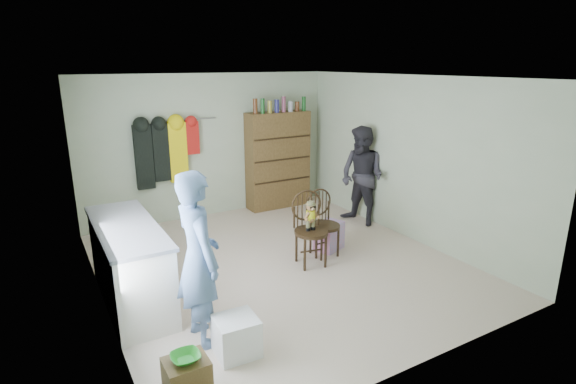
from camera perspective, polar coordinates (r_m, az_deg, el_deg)
ground_plane at (r=6.26m, az=-1.07°, el=-9.16°), size 5.00×5.00×0.00m
room_walls at (r=6.22m, az=-3.55°, el=5.98°), size 5.00×5.00×5.00m
counter at (r=5.47m, az=-19.45°, el=-8.57°), size 0.64×1.86×0.94m
bowl at (r=3.74m, az=-12.88°, el=-19.81°), size 0.23×0.23×0.06m
plastic_tub at (r=4.48m, az=-6.58°, el=-17.71°), size 0.41×0.39×0.37m
chair_front at (r=6.08m, az=2.77°, el=-3.95°), size 0.52×0.52×1.02m
chair_far at (r=6.42m, az=4.41°, el=-3.59°), size 0.43×0.43×0.95m
striped_bag at (r=6.68m, az=5.22°, el=-5.57°), size 0.47×0.42×0.41m
person_left at (r=4.42m, az=-11.32°, el=-8.27°), size 0.45×0.66×1.74m
person_right at (r=7.63m, az=9.38°, el=1.99°), size 0.78×0.92×1.67m
dresser at (r=8.45m, az=-1.28°, el=4.15°), size 1.20×0.39×2.08m
coat_rack at (r=7.70m, az=-15.31°, el=4.94°), size 1.42×0.12×1.09m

